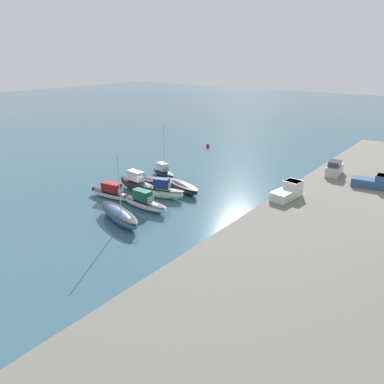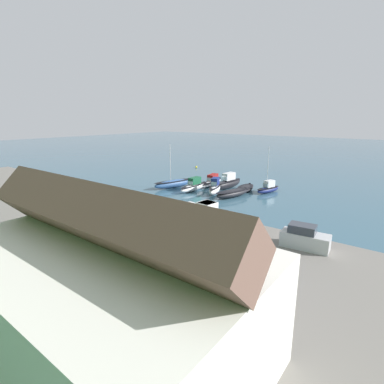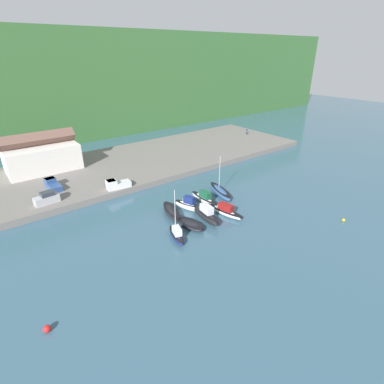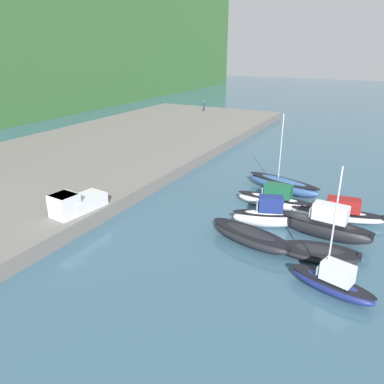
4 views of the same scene
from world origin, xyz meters
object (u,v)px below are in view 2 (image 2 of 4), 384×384
Objects in this scene: moored_boat_4 at (268,188)px; moored_boat_7 at (212,181)px; moored_boat_0 at (232,193)px; moored_boat_2 at (194,186)px; parked_car_0 at (304,238)px; pickup_truck_0 at (248,255)px; pickup_truck_1 at (201,209)px; moored_boat_6 at (228,183)px; moored_boat_3 at (173,183)px; mooring_buoy_0 at (196,167)px; moored_boat_1 at (215,188)px; moored_boat_5 at (245,188)px.

moored_boat_4 is 11.10m from moored_boat_7.
moored_boat_0 is 1.02× the size of moored_boat_2.
parked_car_0 reaches higher than pickup_truck_0.
moored_boat_2 is 1.45× the size of pickup_truck_1.
moored_boat_2 is at bearing 58.70° from moored_boat_6.
moored_boat_3 is 22.48m from mooring_buoy_0.
moored_boat_2 is at bearing -12.58° from moored_boat_1.
moored_boat_3 reaches higher than moored_boat_1.
moored_boat_2 is at bearing 47.65° from moored_boat_4.
moored_boat_3 is 10.09m from moored_boat_6.
pickup_truck_1 reaches higher than moored_boat_0.
moored_boat_3 is at bearing 39.73° from moored_boat_6.
pickup_truck_0 reaches higher than moored_boat_2.
pickup_truck_0 is (-21.66, 21.32, 1.22)m from moored_boat_2.
moored_boat_6 is at bearing -5.77° from moored_boat_5.
pickup_truck_0 is 54.64m from mooring_buoy_0.
moored_boat_4 is 1.65× the size of pickup_truck_1.
parked_car_0 is (-16.50, 15.53, 1.51)m from moored_boat_0.
moored_boat_1 is at bearing 45.42° from moored_boat_5.
pickup_truck_1 is at bearing 97.28° from moored_boat_1.
parked_car_0 is (-24.21, 15.21, 1.32)m from moored_boat_2.
pickup_truck_0 reaches higher than moored_boat_1.
moored_boat_2 is 0.85× the size of moored_boat_3.
moored_boat_5 is at bearing -137.98° from moored_boat_3.
moored_boat_7 is (7.60, -5.38, 0.07)m from moored_boat_0.
moored_boat_0 is at bearing -177.23° from moored_boat_2.
moored_boat_5 is (-7.46, -5.40, -0.36)m from moored_boat_2.
moored_boat_6 is (-3.95, -5.12, 0.22)m from moored_boat_2.
parked_car_0 reaches higher than moored_boat_6.
moored_boat_3 is at bearing -43.99° from pickup_truck_0.
moored_boat_7 is at bearing -12.61° from moored_boat_5.
moored_boat_3 is 1.40× the size of moored_boat_5.
parked_car_0 is (-20.06, 15.75, 1.18)m from moored_boat_1.
moored_boat_6 is 1.57× the size of pickup_truck_0.
moored_boat_4 is at bearing 177.00° from moored_boat_7.
parked_car_0 is at bearing 89.28° from pickup_truck_1.
moored_boat_1 reaches higher than moored_boat_5.
moored_boat_1 is at bearing 133.70° from mooring_buoy_0.
moored_boat_4 is at bearing -169.40° from moored_boat_5.
moored_boat_7 is (7.35, -0.29, 0.24)m from moored_boat_5.
moored_boat_2 is at bearing -133.92° from pickup_truck_1.
moored_boat_3 is at bearing 15.71° from moored_boat_5.
moored_boat_4 is at bearing -139.15° from moored_boat_3.
moored_boat_2 reaches higher than moored_boat_7.
pickup_truck_1 is (-4.01, 19.09, 1.58)m from moored_boat_5.
moored_boat_1 is at bearing -56.65° from pickup_truck_0.
pickup_truck_0 is (-21.54, 27.02, 1.34)m from moored_boat_7.
moored_boat_4 is at bearing -102.45° from moored_boat_0.
moored_boat_5 is 19.57m from pickup_truck_1.
moored_boat_4 is 1.35× the size of moored_boat_5.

